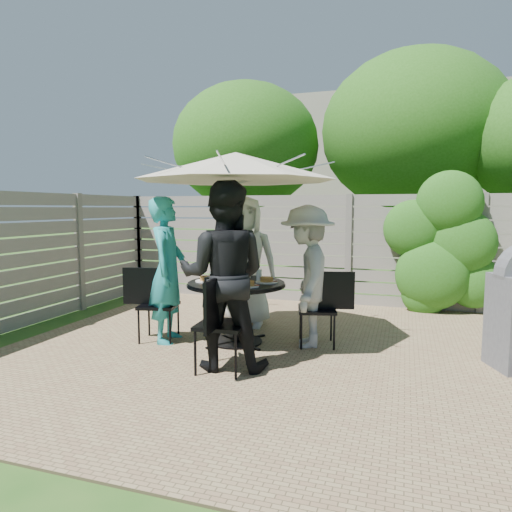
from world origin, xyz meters
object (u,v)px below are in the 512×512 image
(glass_back, at_px, (231,273))
(syrup_jug, at_px, (232,275))
(person_front, at_px, (224,276))
(bicycle, at_px, (239,277))
(person_back, at_px, (245,262))
(plate_front, at_px, (231,285))
(chair_right, at_px, (318,324))
(chair_front, at_px, (221,344))
(chair_left, at_px, (158,319))
(plate_back, at_px, (241,276))
(glass_right, at_px, (259,275))
(glass_front, at_px, (242,280))
(patio_table, at_px, (236,301))
(umbrella, at_px, (236,167))
(glass_left, at_px, (213,277))
(person_left, at_px, (168,270))
(person_right, at_px, (307,277))
(plate_right, at_px, (267,281))
(plate_extra, at_px, (248,284))
(plate_left, at_px, (206,280))
(coffee_cup, at_px, (247,274))
(chair_back, at_px, (247,305))

(glass_back, xyz_separation_m, syrup_jug, (0.09, -0.20, 0.01))
(person_front, distance_m, bicycle, 3.23)
(person_back, distance_m, plate_front, 1.20)
(person_back, bearing_deg, chair_right, -40.68)
(bicycle, bearing_deg, person_back, -71.44)
(person_back, bearing_deg, syrup_jug, -94.40)
(plate_front, bearing_deg, chair_front, -78.28)
(chair_left, distance_m, bicycle, 2.44)
(person_back, xyz_separation_m, plate_back, (0.10, -0.46, -0.12))
(chair_left, bearing_deg, glass_right, 3.80)
(person_front, xyz_separation_m, glass_front, (-0.02, 0.58, -0.12))
(plate_front, distance_m, syrup_jug, 0.42)
(patio_table, bearing_deg, glass_back, 123.94)
(patio_table, xyz_separation_m, glass_right, (0.23, 0.16, 0.30))
(patio_table, height_order, umbrella, umbrella)
(glass_left, bearing_deg, person_left, -178.48)
(patio_table, height_order, glass_left, glass_left)
(person_right, distance_m, glass_right, 0.58)
(chair_right, relative_size, glass_back, 6.35)
(chair_left, bearing_deg, umbrella, -1.09)
(glass_right, height_order, bicycle, bicycle)
(umbrella, bearing_deg, glass_right, 33.94)
(person_right, bearing_deg, patio_table, -90.00)
(chair_front, height_order, glass_right, chair_front)
(patio_table, bearing_deg, person_back, 101.94)
(chair_front, distance_m, plate_right, 1.14)
(person_back, xyz_separation_m, chair_right, (1.12, -0.61, -0.62))
(umbrella, xyz_separation_m, plate_extra, (0.24, -0.26, -1.32))
(umbrella, relative_size, glass_left, 19.69)
(person_back, distance_m, glass_left, 0.97)
(plate_back, relative_size, plate_left, 1.00)
(person_right, height_order, glass_front, person_right)
(glass_front, height_order, bicycle, bicycle)
(plate_right, distance_m, coffee_cup, 0.34)
(person_back, height_order, person_left, person_back)
(person_front, relative_size, syrup_jug, 11.79)
(person_left, bearing_deg, plate_extra, -106.54)
(chair_back, distance_m, person_front, 1.92)
(glass_front, xyz_separation_m, glass_right, (0.08, 0.39, 0.00))
(chair_front, relative_size, glass_left, 6.93)
(glass_back, relative_size, syrup_jug, 0.88)
(person_left, distance_m, coffee_cup, 0.96)
(patio_table, distance_m, plate_back, 0.44)
(chair_back, bearing_deg, plate_right, 17.81)
(patio_table, height_order, glass_right, glass_right)
(coffee_cup, bearing_deg, glass_left, -125.97)
(chair_back, height_order, glass_right, glass_right)
(umbrella, distance_m, glass_right, 1.30)
(glass_front, relative_size, coffee_cup, 1.17)
(patio_table, distance_m, person_right, 0.88)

